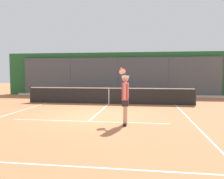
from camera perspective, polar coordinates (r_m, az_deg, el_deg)
name	(u,v)px	position (r m, az deg, el deg)	size (l,w,h in m)	color
ground_plane	(95,116)	(9.92, -4.24, -6.52)	(60.00, 60.00, 0.00)	#B76B42
court_line_markings	(87,123)	(8.58, -6.25, -8.19)	(7.76, 9.28, 0.01)	white
fence_backdrop	(119,74)	(18.99, 1.69, 3.76)	(18.68, 1.37, 3.48)	#474C51
tennis_net	(109,96)	(13.72, -0.77, -1.50)	(9.97, 0.09, 1.07)	#2D2D2D
tennis_player	(125,96)	(8.10, 3.27, -1.56)	(0.49, 1.43, 2.03)	black
tennis_ball_mid_court	(44,105)	(13.44, -16.40, -3.75)	(0.07, 0.07, 0.07)	#CCDB33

